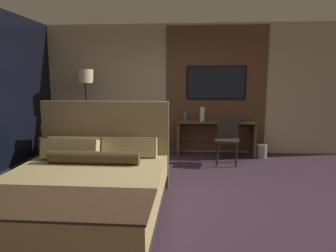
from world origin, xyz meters
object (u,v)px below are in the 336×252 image
armchair_by_window (69,151)px  vase_short (185,116)px  desk_chair (228,135)px  bed (83,190)px  waste_bin (261,151)px  vase_tall (202,114)px  floor_lamp (85,83)px  tv (216,83)px  book (237,120)px  desk (216,132)px

armchair_by_window → vase_short: 2.47m
armchair_by_window → vase_short: bearing=-50.3°
desk_chair → armchair_by_window: size_ratio=0.93×
bed → waste_bin: bearing=46.2°
vase_tall → desk_chair: bearing=-47.9°
bed → floor_lamp: 3.25m
desk_chair → vase_short: 1.08m
tv → vase_tall: size_ratio=4.37×
bed → tv: tv is taller
tv → floor_lamp: tv is taller
tv → floor_lamp: 2.78m
tv → vase_tall: 0.76m
desk_chair → book: (0.26, 0.56, 0.22)m
bed → waste_bin: bed is taller
desk → bed: bearing=-120.9°
floor_lamp → book: bearing=2.3°
bed → vase_short: (1.17, 3.05, 0.52)m
desk → vase_tall: (-0.29, -0.08, 0.39)m
desk → desk_chair: bearing=-73.5°
floor_lamp → vase_short: floor_lamp is taller
book → desk_chair: bearing=-114.8°
armchair_by_window → bed: bearing=-137.8°
tv → book: 0.93m
vase_short → bed: bearing=-110.9°
desk → vase_short: 0.74m
desk → book: (0.44, -0.05, 0.26)m
bed → tv: bearing=60.6°
tv → waste_bin: (0.95, -0.34, -1.41)m
armchair_by_window → floor_lamp: size_ratio=0.54×
armchair_by_window → book: size_ratio=3.92×
vase_tall → book: vase_tall is taller
armchair_by_window → vase_short: size_ratio=5.20×
bed → desk: size_ratio=1.36×
bed → book: (2.26, 2.99, 0.44)m
desk_chair → vase_tall: (-0.47, 0.52, 0.35)m
armchair_by_window → waste_bin: 3.89m
bed → armchair_by_window: 2.33m
vase_short → floor_lamp: bearing=-175.0°
bed → vase_short: bed is taller
floor_lamp → book: size_ratio=7.29×
tv → armchair_by_window: tv is taller
bed → vase_short: bearing=69.1°
book → bed: bearing=-127.0°
desk → waste_bin: size_ratio=5.90×
vase_tall → waste_bin: vase_tall is taller
vase_tall → floor_lamp: bearing=-177.8°
desk_chair → floor_lamp: bearing=-179.8°
armchair_by_window → waste_bin: size_ratio=3.51×
tv → floor_lamp: (-2.76, -0.37, -0.01)m
floor_lamp → waste_bin: bearing=0.3°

